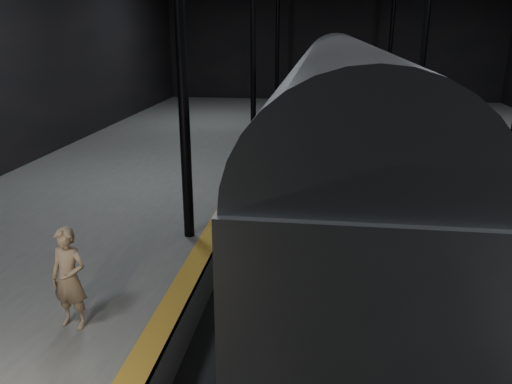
# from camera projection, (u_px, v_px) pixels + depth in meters

# --- Properties ---
(ground) EXTENTS (44.00, 44.00, 0.00)m
(ground) POSITION_uv_depth(u_px,v_px,m) (333.00, 222.00, 16.57)
(ground) COLOR black
(ground) RESTS_ON ground
(platform_left) EXTENTS (9.00, 43.80, 1.00)m
(platform_left) POSITION_uv_depth(u_px,v_px,m) (117.00, 198.00, 17.36)
(platform_left) COLOR #4E4E4B
(platform_left) RESTS_ON ground
(tactile_strip) EXTENTS (0.50, 43.80, 0.01)m
(tactile_strip) POSITION_uv_depth(u_px,v_px,m) (237.00, 189.00, 16.66)
(tactile_strip) COLOR #93661A
(tactile_strip) RESTS_ON platform_left
(track) EXTENTS (2.40, 43.00, 0.24)m
(track) POSITION_uv_depth(u_px,v_px,m) (333.00, 220.00, 16.54)
(track) COLOR #3F3328
(track) RESTS_ON ground
(train) EXTENTS (3.20, 21.43, 5.73)m
(train) POSITION_uv_depth(u_px,v_px,m) (338.00, 129.00, 15.23)
(train) COLOR #9B9EA2
(train) RESTS_ON ground
(woman) EXTENTS (0.76, 0.56, 1.90)m
(woman) POSITION_uv_depth(u_px,v_px,m) (69.00, 278.00, 8.78)
(woman) COLOR #8D7457
(woman) RESTS_ON platform_left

